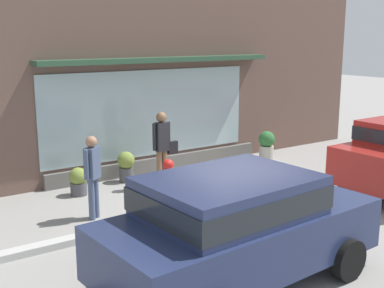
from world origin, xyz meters
TOP-DOWN VIEW (x-y plane):
  - ground_plane at (0.00, 0.00)m, footprint 60.00×60.00m
  - curb_strip at (0.00, -0.20)m, footprint 14.00×0.24m
  - storefront at (-0.00, 3.19)m, footprint 14.00×0.81m
  - fire_hydrant at (-0.99, 1.00)m, footprint 0.40×0.36m
  - pedestrian_with_handbag at (-0.72, 1.66)m, footprint 0.63×0.23m
  - pedestrian_passerby at (-2.84, 0.69)m, footprint 0.39×0.32m
  - parked_car_navy at (-2.26, -2.81)m, footprint 4.17×2.18m
  - potted_plant_near_hydrant at (3.04, 2.26)m, footprint 0.45×0.45m
  - potted_plant_by_entrance at (-1.20, 2.55)m, footprint 0.42×0.42m
  - potted_plant_window_left at (-2.53, 2.22)m, footprint 0.39×0.39m

SIDE VIEW (x-z plane):
  - ground_plane at x=0.00m, z-range 0.00..0.00m
  - curb_strip at x=0.00m, z-range 0.00..0.12m
  - potted_plant_window_left at x=-2.53m, z-range 0.02..0.63m
  - potted_plant_by_entrance at x=-1.20m, z-range 0.04..0.77m
  - fire_hydrant at x=-0.99m, z-range 0.00..0.83m
  - potted_plant_near_hydrant at x=3.04m, z-range 0.02..0.83m
  - parked_car_navy at x=-2.26m, z-range 0.10..1.69m
  - pedestrian_passerby at x=-2.84m, z-range 0.13..1.73m
  - pedestrian_with_handbag at x=-0.72m, z-range 0.14..1.90m
  - storefront at x=0.00m, z-range -0.05..5.28m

